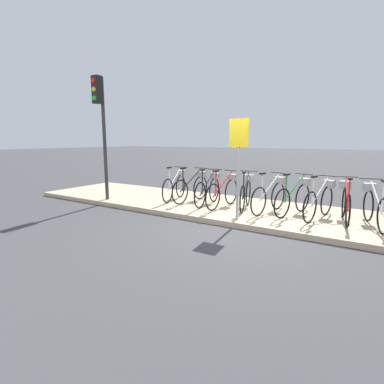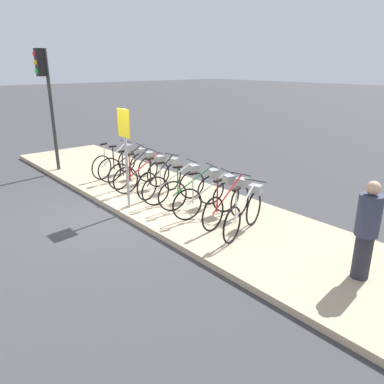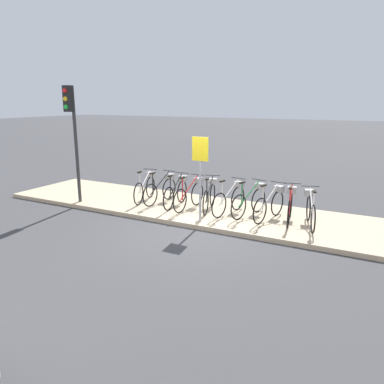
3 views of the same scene
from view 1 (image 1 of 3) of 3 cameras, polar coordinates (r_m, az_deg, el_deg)
ground_plane at (r=6.58m, az=8.00°, el=-6.83°), size 120.00×120.00×0.00m
sidewalk at (r=7.86m, az=12.38°, el=-3.74°), size 14.12×2.88×0.12m
parked_bicycle_0 at (r=8.93m, az=-3.13°, el=1.40°), size 0.52×1.62×1.02m
parked_bicycle_1 at (r=8.65m, az=0.12°, el=1.14°), size 0.46×1.65×1.02m
parked_bicycle_2 at (r=8.25m, az=3.24°, el=0.70°), size 0.46×1.65×1.02m
parked_bicycle_3 at (r=7.98m, az=6.18°, el=0.34°), size 0.46×1.65×1.02m
parked_bicycle_4 at (r=7.88m, az=10.28°, el=0.11°), size 0.55×1.62×1.02m
parked_bicycle_5 at (r=7.61m, az=14.77°, el=-0.41°), size 0.49×1.63×1.02m
parked_bicycle_6 at (r=7.54m, az=19.03°, el=-0.72°), size 0.57×1.61×1.02m
parked_bicycle_7 at (r=7.36m, az=23.29°, el=-1.24°), size 0.51×1.63×1.02m
parked_bicycle_8 at (r=7.35m, az=27.25°, el=-1.56°), size 0.48×1.63×1.02m
parked_bicycle_9 at (r=7.21m, az=31.40°, el=-2.12°), size 0.63×1.59×1.02m
traffic_light at (r=9.17m, az=-17.09°, el=14.28°), size 0.24×0.40×3.52m
sign_post at (r=6.61m, az=8.84°, el=7.56°), size 0.44×0.07×2.21m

